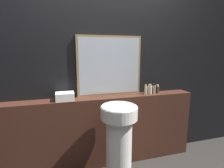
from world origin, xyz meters
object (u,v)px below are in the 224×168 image
mirror (110,66)px  conditioner_bottle (150,89)px  pedestal_sink (119,140)px  shampoo_bottle (146,90)px  lotion_bottle (154,89)px  towel_stack (65,96)px  body_wash_bottle (158,89)px

mirror → conditioner_bottle: size_ratio=6.41×
pedestal_sink → conditioner_bottle: size_ratio=6.92×
shampoo_bottle → mirror: bearing=169.7°
conditioner_bottle → lotion_bottle: bearing=0.0°
mirror → pedestal_sink: bearing=-93.1°
conditioner_bottle → mirror: bearing=170.8°
mirror → towel_stack: 0.67m
pedestal_sink → conditioner_bottle: (0.56, 0.38, 0.46)m
pedestal_sink → shampoo_bottle: (0.50, 0.38, 0.46)m
mirror → conditioner_bottle: 0.63m
lotion_bottle → body_wash_bottle: lotion_bottle is taller
towel_stack → lotion_bottle: size_ratio=1.58×
pedestal_sink → body_wash_bottle: (0.68, 0.38, 0.45)m
shampoo_bottle → body_wash_bottle: size_ratio=1.10×
lotion_bottle → body_wash_bottle: size_ratio=1.13×
towel_stack → conditioner_bottle: (1.11, 0.00, 0.02)m
conditioner_bottle → lotion_bottle: size_ratio=0.98×
mirror → towel_stack: size_ratio=3.97×
shampoo_bottle → pedestal_sink: bearing=-143.1°
towel_stack → shampoo_bottle: size_ratio=1.63×
mirror → conditioner_bottle: bearing=-9.2°
towel_stack → body_wash_bottle: 1.23m
mirror → body_wash_bottle: (0.66, -0.09, -0.33)m
conditioner_bottle → pedestal_sink: bearing=-146.1°
pedestal_sink → towel_stack: (-0.55, 0.38, 0.44)m
body_wash_bottle → shampoo_bottle: bearing=180.0°
mirror → conditioner_bottle: (0.54, -0.09, -0.32)m
towel_stack → lotion_bottle: (1.17, 0.00, 0.02)m
mirror → shampoo_bottle: size_ratio=6.48×
towel_stack → shampoo_bottle: (1.05, 0.00, 0.02)m
pedestal_sink → mirror: (0.03, 0.46, 0.78)m
pedestal_sink → lotion_bottle: 0.86m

